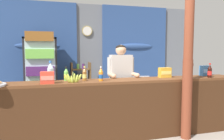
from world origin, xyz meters
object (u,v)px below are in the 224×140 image
Objects in this scene: soda_bottle_iced_tea at (85,75)px; banana_bunch at (73,78)px; stall_counter at (122,104)px; soda_bottle_orange_soda at (101,75)px; shopkeeper at (121,76)px; soda_bottle_cola at (210,71)px; timber_post at (188,63)px; plastic_lawn_chair at (138,91)px; bottle_shelf_rack at (81,84)px; snack_box_biscuit at (205,71)px; soda_bottle_lime_soda at (66,75)px; snack_box_choco_powder at (165,73)px; soda_bottle_water at (51,72)px; snack_box_crackers at (47,78)px; drink_fridge at (41,70)px.

soda_bottle_iced_tea is 0.26m from banana_bunch.
soda_bottle_orange_soda reaches higher than stall_counter.
soda_bottle_cola is (1.42, -0.58, 0.10)m from shopkeeper.
plastic_lawn_chair is (-0.19, 1.56, -0.73)m from timber_post.
bottle_shelf_rack is (-0.38, 2.11, 0.00)m from stall_counter.
snack_box_biscuit is at bearing 7.11° from stall_counter.
soda_bottle_lime_soda is 1.05× the size of snack_box_choco_powder.
banana_bunch is at bearing -170.97° from soda_bottle_orange_soda.
snack_box_biscuit is at bearing -0.38° from soda_bottle_lime_soda.
bottle_shelf_rack is 3.65× the size of soda_bottle_water.
snack_box_crackers is (-2.14, 0.20, -0.18)m from timber_post.
shopkeeper reaches higher than stall_counter.
soda_bottle_lime_soda reaches higher than bottle_shelf_rack.
soda_bottle_water is at bearing 173.31° from soda_bottle_cola.
banana_bunch is (-2.34, 0.03, -0.04)m from soda_bottle_cola.
drink_fridge is at bearing 150.28° from snack_box_biscuit.
timber_post is 2.78m from bottle_shelf_rack.
timber_post is 11.39× the size of soda_bottle_orange_soda.
soda_bottle_iced_tea is 1.40m from snack_box_choco_powder.
snack_box_choco_powder is at bearing -2.63° from soda_bottle_water.
shopkeeper is 8.15× the size of snack_box_biscuit.
soda_bottle_iced_tea is at bearing 167.50° from timber_post.
soda_bottle_orange_soda is at bearing -134.73° from shopkeeper.
snack_box_choco_powder is (1.68, -0.04, -0.01)m from soda_bottle_lime_soda.
banana_bunch is at bearing -139.35° from plastic_lawn_chair.
shopkeeper is at bearing 157.85° from soda_bottle_cola.
bottle_shelf_rack reaches higher than banana_bunch.
soda_bottle_lime_soda is 0.28m from soda_bottle_iced_tea.
timber_post is at bearing -6.03° from banana_bunch.
soda_bottle_lime_soda reaches higher than stall_counter.
timber_post is 1.18m from shopkeeper.
snack_box_crackers is at bearing -164.05° from soda_bottle_iced_tea.
drink_fridge reaches higher than shopkeeper.
soda_bottle_iced_tea is (-2.14, 0.19, -0.01)m from soda_bottle_cola.
soda_bottle_orange_soda is (0.74, -0.21, -0.04)m from soda_bottle_water.
soda_bottle_cola reaches higher than snack_box_choco_powder.
snack_box_biscuit reaches higher than bottle_shelf_rack.
soda_bottle_water is at bearing -150.31° from plastic_lawn_chair.
snack_box_choco_powder is at bearing 6.99° from banana_bunch.
soda_bottle_iced_tea reaches higher than snack_box_crackers.
soda_bottle_lime_soda is 0.97× the size of soda_bottle_orange_soda.
snack_box_biscuit reaches higher than stall_counter.
soda_bottle_orange_soda is at bearing -175.65° from snack_box_biscuit.
stall_counter is 18.72× the size of soda_bottle_orange_soda.
soda_bottle_water is (-1.22, -0.27, 0.13)m from shopkeeper.
soda_bottle_iced_tea reaches higher than stall_counter.
stall_counter is 14.89× the size of banana_bunch.
soda_bottle_water reaches higher than plastic_lawn_chair.
snack_box_biscuit is at bearing 5.19° from banana_bunch.
bottle_shelf_rack reaches higher than snack_box_crackers.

